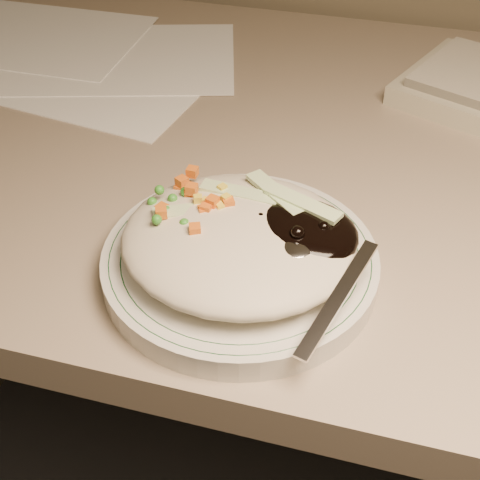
# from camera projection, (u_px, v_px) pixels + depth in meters

# --- Properties ---
(desk) EXTENTS (1.40, 0.70, 0.74)m
(desk) POSITION_uv_depth(u_px,v_px,m) (334.00, 281.00, 0.85)
(desk) COLOR gray
(desk) RESTS_ON ground
(plate) EXTENTS (0.23, 0.23, 0.02)m
(plate) POSITION_uv_depth(u_px,v_px,m) (240.00, 263.00, 0.56)
(plate) COLOR silver
(plate) RESTS_ON desk
(plate_rim) EXTENTS (0.22, 0.22, 0.00)m
(plate_rim) POSITION_uv_depth(u_px,v_px,m) (240.00, 255.00, 0.56)
(plate_rim) COLOR #144723
(plate_rim) RESTS_ON plate
(meal) EXTENTS (0.21, 0.19, 0.05)m
(meal) POSITION_uv_depth(u_px,v_px,m) (245.00, 236.00, 0.54)
(meal) COLOR beige
(meal) RESTS_ON plate
(papers) EXTENTS (0.47, 0.33, 0.00)m
(papers) POSITION_uv_depth(u_px,v_px,m) (79.00, 56.00, 0.89)
(papers) COLOR white
(papers) RESTS_ON desk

